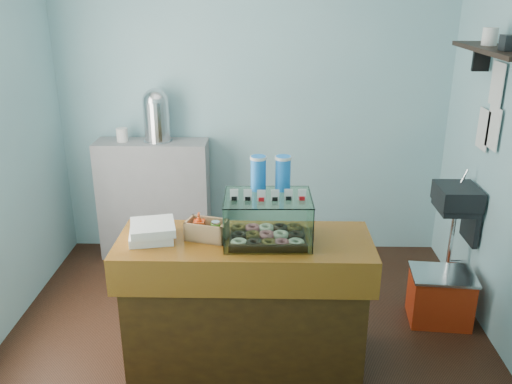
{
  "coord_description": "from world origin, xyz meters",
  "views": [
    {
      "loc": [
        0.14,
        -3.31,
        2.37
      ],
      "look_at": [
        0.07,
        -0.15,
        1.18
      ],
      "focal_mm": 38.0,
      "sensor_mm": 36.0,
      "label": 1
    }
  ],
  "objects_px": {
    "display_case": "(268,215)",
    "red_cooler": "(440,297)",
    "counter": "(245,301)",
    "coffee_urn": "(156,114)"
  },
  "relations": [
    {
      "from": "counter",
      "to": "display_case",
      "type": "height_order",
      "value": "display_case"
    },
    {
      "from": "coffee_urn",
      "to": "display_case",
      "type": "bearing_deg",
      "value": -57.79
    },
    {
      "from": "counter",
      "to": "display_case",
      "type": "distance_m",
      "value": 0.62
    },
    {
      "from": "display_case",
      "to": "coffee_urn",
      "type": "distance_m",
      "value": 1.86
    },
    {
      "from": "display_case",
      "to": "coffee_urn",
      "type": "bearing_deg",
      "value": 120.83
    },
    {
      "from": "display_case",
      "to": "red_cooler",
      "type": "xyz_separation_m",
      "value": [
        1.3,
        0.48,
        -0.86
      ]
    },
    {
      "from": "red_cooler",
      "to": "display_case",
      "type": "bearing_deg",
      "value": -154.53
    },
    {
      "from": "display_case",
      "to": "red_cooler",
      "type": "bearing_deg",
      "value": 18.83
    },
    {
      "from": "counter",
      "to": "coffee_urn",
      "type": "relative_size",
      "value": 3.4
    },
    {
      "from": "display_case",
      "to": "counter",
      "type": "bearing_deg",
      "value": -172.2
    }
  ]
}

